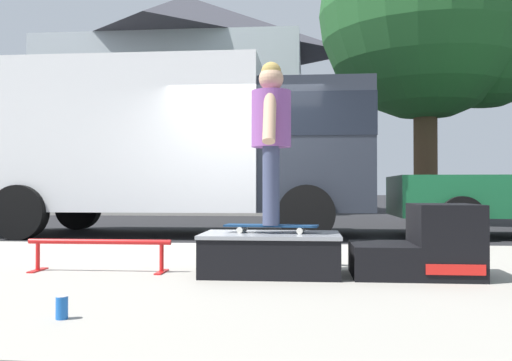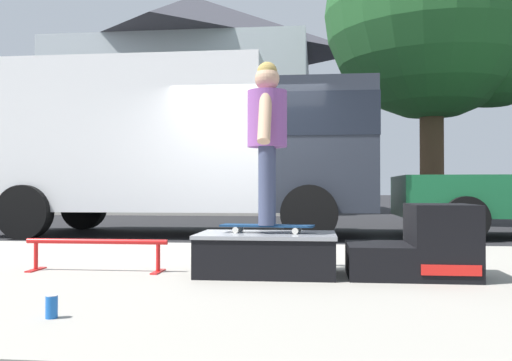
{
  "view_description": "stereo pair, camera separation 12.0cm",
  "coord_description": "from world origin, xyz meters",
  "px_view_note": "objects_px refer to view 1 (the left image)",
  "views": [
    {
      "loc": [
        0.97,
        -7.71,
        0.83
      ],
      "look_at": [
        0.38,
        -1.26,
        0.93
      ],
      "focal_mm": 39.0,
      "sensor_mm": 36.0,
      "label": 1
    },
    {
      "loc": [
        1.09,
        -7.7,
        0.83
      ],
      "look_at": [
        0.38,
        -1.26,
        0.93
      ],
      "focal_mm": 39.0,
      "sensor_mm": 36.0,
      "label": 2
    }
  ],
  "objects_px": {
    "skateboard": "(271,226)",
    "skater_kid": "(271,129)",
    "box_truck": "(178,141)",
    "grind_rail": "(99,248)",
    "soda_can": "(62,308)",
    "kicker_ramp": "(425,246)",
    "street_tree_main": "(438,21)",
    "skate_box": "(271,252)"
  },
  "relations": [
    {
      "from": "skater_kid",
      "to": "street_tree_main",
      "type": "height_order",
      "value": "street_tree_main"
    },
    {
      "from": "grind_rail",
      "to": "skate_box",
      "type": "bearing_deg",
      "value": -0.59
    },
    {
      "from": "grind_rail",
      "to": "skateboard",
      "type": "xyz_separation_m",
      "value": [
        1.48,
        0.01,
        0.2
      ]
    },
    {
      "from": "skateboard",
      "to": "kicker_ramp",
      "type": "bearing_deg",
      "value": -1.3
    },
    {
      "from": "skate_box",
      "to": "street_tree_main",
      "type": "distance_m",
      "value": 10.77
    },
    {
      "from": "skateboard",
      "to": "skater_kid",
      "type": "bearing_deg",
      "value": 0.0
    },
    {
      "from": "kicker_ramp",
      "to": "street_tree_main",
      "type": "distance_m",
      "value": 10.41
    },
    {
      "from": "soda_can",
      "to": "street_tree_main",
      "type": "xyz_separation_m",
      "value": [
        4.5,
        10.78,
        4.73
      ]
    },
    {
      "from": "kicker_ramp",
      "to": "street_tree_main",
      "type": "height_order",
      "value": "street_tree_main"
    },
    {
      "from": "skate_box",
      "to": "grind_rail",
      "type": "distance_m",
      "value": 1.48
    },
    {
      "from": "skate_box",
      "to": "soda_can",
      "type": "height_order",
      "value": "skate_box"
    },
    {
      "from": "skater_kid",
      "to": "grind_rail",
      "type": "bearing_deg",
      "value": -179.5
    },
    {
      "from": "skateboard",
      "to": "street_tree_main",
      "type": "bearing_deg",
      "value": 69.12
    },
    {
      "from": "skate_box",
      "to": "street_tree_main",
      "type": "bearing_deg",
      "value": 69.16
    },
    {
      "from": "kicker_ramp",
      "to": "box_truck",
      "type": "bearing_deg",
      "value": 121.82
    },
    {
      "from": "box_truck",
      "to": "skate_box",
      "type": "bearing_deg",
      "value": -69.02
    },
    {
      "from": "skateboard",
      "to": "street_tree_main",
      "type": "relative_size",
      "value": 0.1
    },
    {
      "from": "soda_can",
      "to": "street_tree_main",
      "type": "relative_size",
      "value": 0.02
    },
    {
      "from": "grind_rail",
      "to": "skateboard",
      "type": "distance_m",
      "value": 1.49
    },
    {
      "from": "soda_can",
      "to": "street_tree_main",
      "type": "height_order",
      "value": "street_tree_main"
    },
    {
      "from": "box_truck",
      "to": "street_tree_main",
      "type": "relative_size",
      "value": 0.91
    },
    {
      "from": "skate_box",
      "to": "soda_can",
      "type": "relative_size",
      "value": 9.06
    },
    {
      "from": "kicker_ramp",
      "to": "soda_can",
      "type": "xyz_separation_m",
      "value": [
        -2.29,
        -1.69,
        -0.18
      ]
    },
    {
      "from": "skate_box",
      "to": "box_truck",
      "type": "distance_m",
      "value": 5.84
    },
    {
      "from": "kicker_ramp",
      "to": "grind_rail",
      "type": "relative_size",
      "value": 0.79
    },
    {
      "from": "skateboard",
      "to": "skater_kid",
      "type": "xyz_separation_m",
      "value": [
        0.0,
        0.0,
        0.82
      ]
    },
    {
      "from": "soda_can",
      "to": "box_truck",
      "type": "bearing_deg",
      "value": 98.11
    },
    {
      "from": "kicker_ramp",
      "to": "skater_kid",
      "type": "bearing_deg",
      "value": 178.7
    },
    {
      "from": "kicker_ramp",
      "to": "skateboard",
      "type": "bearing_deg",
      "value": 178.7
    },
    {
      "from": "grind_rail",
      "to": "box_truck",
      "type": "distance_m",
      "value": 5.48
    },
    {
      "from": "street_tree_main",
      "to": "skateboard",
      "type": "bearing_deg",
      "value": -110.88
    },
    {
      "from": "skate_box",
      "to": "kicker_ramp",
      "type": "height_order",
      "value": "kicker_ramp"
    },
    {
      "from": "grind_rail",
      "to": "street_tree_main",
      "type": "relative_size",
      "value": 0.16
    },
    {
      "from": "kicker_ramp",
      "to": "skater_kid",
      "type": "relative_size",
      "value": 0.73
    },
    {
      "from": "kicker_ramp",
      "to": "skater_kid",
      "type": "distance_m",
      "value": 1.59
    },
    {
      "from": "kicker_ramp",
      "to": "grind_rail",
      "type": "xyz_separation_m",
      "value": [
        -2.73,
        0.02,
        -0.04
      ]
    },
    {
      "from": "grind_rail",
      "to": "soda_can",
      "type": "relative_size",
      "value": 9.97
    },
    {
      "from": "skateboard",
      "to": "box_truck",
      "type": "height_order",
      "value": "box_truck"
    },
    {
      "from": "skate_box",
      "to": "skateboard",
      "type": "bearing_deg",
      "value": 86.25
    },
    {
      "from": "box_truck",
      "to": "kicker_ramp",
      "type": "bearing_deg",
      "value": -58.18
    },
    {
      "from": "box_truck",
      "to": "skateboard",
      "type": "bearing_deg",
      "value": -68.9
    },
    {
      "from": "grind_rail",
      "to": "kicker_ramp",
      "type": "bearing_deg",
      "value": -0.33
    }
  ]
}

